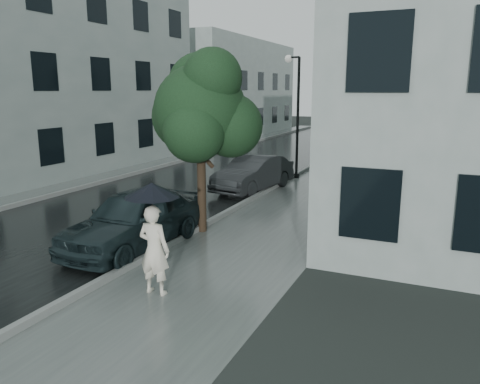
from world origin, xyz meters
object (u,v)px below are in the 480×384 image
at_px(street_tree, 202,109).
at_px(car_far, 254,173).
at_px(lamp_post, 295,109).
at_px(pedestrian, 154,250).
at_px(car_near, 134,218).

xyz_separation_m(street_tree, car_far, (-0.75, 5.53, -2.69)).
height_order(street_tree, lamp_post, lamp_post).
distance_m(pedestrian, car_near, 2.93).
distance_m(street_tree, lamp_post, 8.84).
bearing_deg(car_far, pedestrian, -69.49).
bearing_deg(pedestrian, street_tree, -74.43).
bearing_deg(car_near, car_far, 91.20).
bearing_deg(pedestrian, car_far, -78.79).
relative_size(pedestrian, lamp_post, 0.33).
height_order(street_tree, car_far, street_tree).
xyz_separation_m(pedestrian, car_far, (-1.88, 9.63, -0.21)).
xyz_separation_m(lamp_post, car_far, (-0.61, -3.31, -2.38)).
distance_m(lamp_post, car_far, 4.12).
bearing_deg(pedestrian, lamp_post, -84.21).
relative_size(pedestrian, car_near, 0.41).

